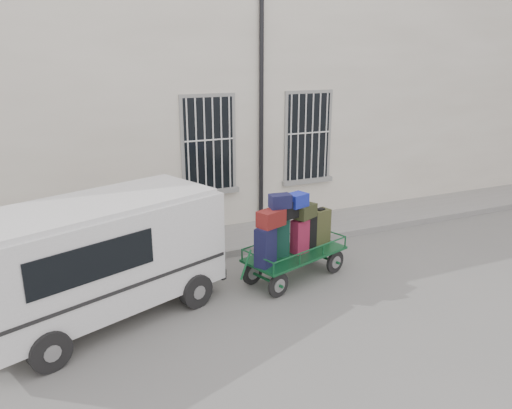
{
  "coord_description": "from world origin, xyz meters",
  "views": [
    {
      "loc": [
        -4.14,
        -8.19,
        4.33
      ],
      "look_at": [
        -0.05,
        1.0,
        1.26
      ],
      "focal_mm": 35.0,
      "sensor_mm": 36.0,
      "label": 1
    }
  ],
  "objects": [
    {
      "name": "van",
      "position": [
        -3.39,
        -0.17,
        1.18
      ],
      "size": [
        4.38,
        3.03,
        2.05
      ],
      "rotation": [
        0.0,
        0.0,
        0.37
      ],
      "color": "silver",
      "rests_on": "ground"
    },
    {
      "name": "ground",
      "position": [
        0.0,
        0.0,
        0.0
      ],
      "size": [
        80.0,
        80.0,
        0.0
      ],
      "primitive_type": "plane",
      "color": "slate",
      "rests_on": "ground"
    },
    {
      "name": "luggage_cart",
      "position": [
        0.21,
        -0.17,
        0.93
      ],
      "size": [
        2.5,
        1.54,
        1.84
      ],
      "rotation": [
        0.0,
        0.0,
        0.31
      ],
      "color": "black",
      "rests_on": "ground"
    },
    {
      "name": "building",
      "position": [
        0.0,
        5.5,
        3.0
      ],
      "size": [
        24.0,
        5.15,
        6.0
      ],
      "color": "beige",
      "rests_on": "ground"
    },
    {
      "name": "sidewalk",
      "position": [
        0.0,
        2.2,
        0.07
      ],
      "size": [
        24.0,
        1.7,
        0.15
      ],
      "primitive_type": "cube",
      "color": "gray",
      "rests_on": "ground"
    }
  ]
}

